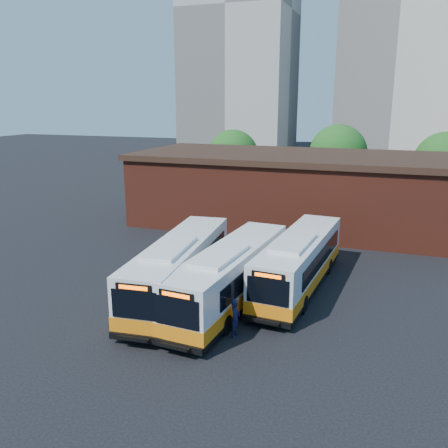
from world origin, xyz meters
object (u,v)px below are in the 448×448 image
(bus_midwest, at_px, (179,270))
(bus_east, at_px, (299,264))
(transit_worker, at_px, (235,318))
(bus_mideast, at_px, (231,278))

(bus_midwest, bearing_deg, bus_east, 23.78)
(bus_east, xyz_separation_m, transit_worker, (-1.68, -7.01, -0.57))
(transit_worker, bearing_deg, bus_east, -18.72)
(bus_east, height_order, transit_worker, bus_east)
(bus_midwest, xyz_separation_m, transit_worker, (4.52, -3.53, -0.62))
(bus_midwest, relative_size, transit_worker, 6.79)
(bus_east, distance_m, transit_worker, 7.23)
(bus_mideast, bearing_deg, transit_worker, -63.40)
(bus_east, relative_size, transit_worker, 6.58)
(bus_mideast, xyz_separation_m, transit_worker, (1.40, -3.42, -0.60))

